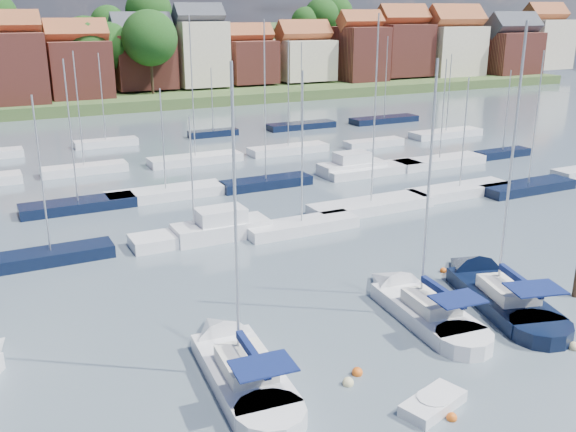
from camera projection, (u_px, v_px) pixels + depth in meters
ground at (200, 171)px, 66.39m from camera, size 260.00×260.00×0.00m
sailboat_left at (234, 360)px, 29.96m from camera, size 3.88×11.46×15.30m
sailboat_centre at (413, 303)px, 35.79m from camera, size 3.90×11.18×14.93m
sailboat_navy at (488, 288)px, 37.71m from camera, size 6.30×12.58×16.82m
tender at (433, 403)px, 26.84m from camera, size 3.32×2.24×0.66m
buoy_c at (357, 374)px, 29.45m from camera, size 0.51×0.51×0.51m
buoy_d at (574, 349)px, 31.65m from camera, size 0.55×0.55×0.55m
buoy_e at (443, 272)px, 40.91m from camera, size 0.42×0.42×0.42m
buoy_g at (452, 420)px, 26.20m from camera, size 0.44×0.44×0.44m
buoy_h at (348, 385)px, 28.64m from camera, size 0.52×0.52×0.52m
marina_field at (235, 175)px, 62.94m from camera, size 79.62×41.41×15.93m
far_shore_town at (73, 62)px, 144.78m from camera, size 212.46×90.00×22.27m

